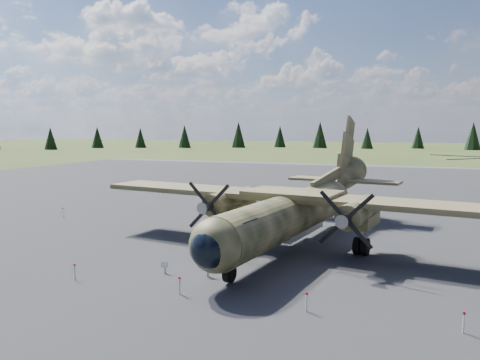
% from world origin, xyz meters
% --- Properties ---
extents(ground, '(500.00, 500.00, 0.00)m').
position_xyz_m(ground, '(0.00, 0.00, 0.00)').
color(ground, '#4C5827').
rests_on(ground, ground).
extents(apron, '(120.00, 120.00, 0.04)m').
position_xyz_m(apron, '(0.00, 10.00, 0.00)').
color(apron, '#5C5C61').
rests_on(apron, ground).
extents(transport_plane, '(28.41, 25.62, 9.35)m').
position_xyz_m(transport_plane, '(4.95, -2.32, 2.69)').
color(transport_plane, '#343C21').
rests_on(transport_plane, ground).
extents(info_placard_left, '(0.41, 0.19, 0.62)m').
position_xyz_m(info_placard_left, '(-0.22, -10.97, 0.42)').
color(info_placard_left, gray).
rests_on(info_placard_left, ground).
extents(info_placard_right, '(0.50, 0.21, 0.78)m').
position_xyz_m(info_placard_right, '(2.15, -10.70, 0.52)').
color(info_placard_right, gray).
rests_on(info_placard_right, ground).
extents(barrier_fence, '(33.12, 29.62, 0.85)m').
position_xyz_m(barrier_fence, '(-0.46, -0.08, 0.51)').
color(barrier_fence, silver).
rests_on(barrier_fence, ground).
extents(treeline, '(335.61, 333.18, 10.99)m').
position_xyz_m(treeline, '(4.40, 6.33, 4.84)').
color(treeline, black).
rests_on(treeline, ground).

